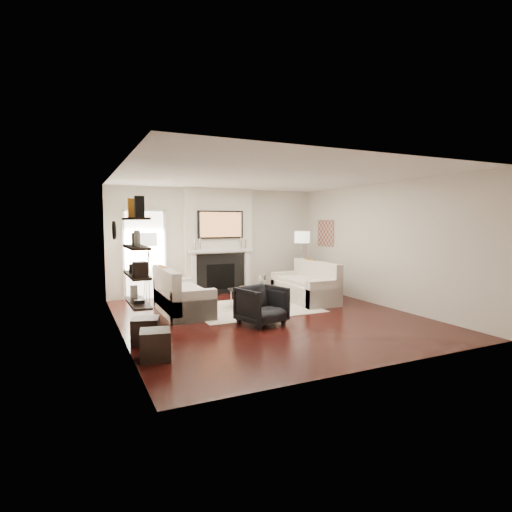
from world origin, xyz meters
name	(u,v)px	position (x,y,z in m)	size (l,w,h in m)	color
room_envelope	(269,248)	(0.00, 0.00, 1.35)	(6.00, 6.00, 6.00)	black
chimney_breast	(219,241)	(0.00, 2.88, 1.35)	(1.80, 0.25, 2.70)	silver
fireplace_surround	(221,274)	(0.00, 2.74, 0.52)	(1.30, 0.02, 1.04)	black
firebox	(221,277)	(0.00, 2.73, 0.45)	(0.75, 0.02, 0.65)	black
mantel_pilaster_l	(194,274)	(-0.72, 2.71, 0.55)	(0.12, 0.08, 1.10)	white
mantel_pilaster_r	(247,271)	(0.72, 2.71, 0.55)	(0.12, 0.08, 1.10)	white
mantel_shelf	(221,251)	(0.00, 2.69, 1.12)	(1.70, 0.18, 0.07)	white
tv_body	(221,225)	(0.00, 2.71, 1.78)	(1.20, 0.06, 0.70)	black
tv_screen	(221,225)	(0.00, 2.68, 1.78)	(1.10, 0.01, 0.62)	#BF723F
candlestick_l_tall	(200,244)	(-0.55, 2.70, 1.30)	(0.04, 0.04, 0.30)	silver
candlestick_l_short	(195,245)	(-0.68, 2.70, 1.27)	(0.04, 0.04, 0.24)	silver
candlestick_r_tall	(241,243)	(0.55, 2.70, 1.30)	(0.04, 0.04, 0.30)	silver
candlestick_r_short	(246,244)	(0.68, 2.70, 1.27)	(0.04, 0.04, 0.24)	silver
hallway_panel	(145,255)	(-1.85, 2.98, 1.05)	(0.90, 0.02, 2.10)	white
door_trim_l	(124,256)	(-2.33, 2.96, 1.05)	(0.06, 0.06, 2.16)	white
door_trim_r	(165,255)	(-1.37, 2.96, 1.05)	(0.06, 0.06, 2.16)	white
door_trim_top	(144,210)	(-1.85, 2.96, 2.13)	(1.02, 0.06, 0.06)	white
rug	(253,308)	(0.04, 0.86, 0.01)	(2.60, 2.00, 0.01)	beige
loveseat_left_base	(183,303)	(-1.43, 1.05, 0.21)	(0.85, 1.80, 0.42)	beige
loveseat_left_back	(166,289)	(-1.77, 1.05, 0.53)	(0.18, 1.80, 0.80)	beige
loveseat_left_arm_n	(194,306)	(-1.43, 0.24, 0.30)	(0.85, 0.18, 0.60)	beige
loveseat_left_arm_s	(173,292)	(-1.43, 1.86, 0.30)	(0.85, 0.18, 0.60)	beige
loveseat_left_cushion	(185,290)	(-1.38, 1.05, 0.47)	(0.63, 1.44, 0.10)	beige
pillow_left_orange	(163,277)	(-1.77, 1.35, 0.73)	(0.10, 0.42, 0.42)	#B66916
pillow_left_charcoal	(169,281)	(-1.77, 0.75, 0.72)	(0.10, 0.40, 0.40)	black
loveseat_right_base	(304,292)	(1.46, 1.05, 0.21)	(0.85, 1.80, 0.42)	beige
loveseat_right_back	(317,278)	(1.80, 1.05, 0.53)	(0.18, 1.80, 0.80)	beige
loveseat_right_arm_n	(324,294)	(1.46, 0.24, 0.30)	(0.85, 0.18, 0.60)	beige
loveseat_right_arm_s	(287,283)	(1.46, 1.86, 0.30)	(0.85, 0.18, 0.60)	beige
loveseat_right_cushion	(303,281)	(1.41, 1.05, 0.47)	(0.63, 1.44, 0.10)	beige
pillow_right_orange	(310,268)	(1.80, 1.35, 0.73)	(0.10, 0.42, 0.42)	#B66916
pillow_right_charcoal	(324,271)	(1.80, 0.75, 0.72)	(0.10, 0.40, 0.40)	black
coffee_table	(256,289)	(0.15, 0.92, 0.40)	(1.10, 0.55, 0.04)	black
coffee_leg_nw	(239,302)	(-0.35, 0.70, 0.19)	(0.02, 0.02, 0.38)	silver
coffee_leg_ne	(281,298)	(0.65, 0.70, 0.19)	(0.02, 0.02, 0.38)	silver
coffee_leg_sw	(231,299)	(-0.35, 1.14, 0.19)	(0.02, 0.02, 0.38)	silver
coffee_leg_se	(272,295)	(0.65, 1.14, 0.19)	(0.02, 0.02, 0.38)	silver
hurricane_glass	(263,281)	(0.30, 0.92, 0.56)	(0.16, 0.16, 0.28)	white
hurricane_candle	(262,284)	(0.30, 0.92, 0.50)	(0.11, 0.11, 0.17)	white
copper_bowl	(246,288)	(-0.10, 0.92, 0.45)	(0.29, 0.29, 0.05)	#B1721D
armchair	(262,303)	(-0.36, -0.41, 0.38)	(0.74, 0.69, 0.76)	black
lamp_left_post	(149,276)	(-1.85, 2.46, 0.60)	(0.02, 0.02, 1.20)	silver
lamp_left_shade	(148,239)	(-1.85, 2.46, 1.45)	(0.40, 0.40, 0.30)	white
lamp_left_leg_a	(154,276)	(-1.74, 2.46, 0.60)	(0.02, 0.02, 1.25)	silver
lamp_left_leg_b	(146,276)	(-1.91, 2.56, 0.60)	(0.02, 0.02, 1.25)	silver
lamp_left_leg_c	(147,277)	(-1.91, 2.37, 0.60)	(0.02, 0.02, 1.25)	silver
lamp_right_post	(302,269)	(2.05, 2.13, 0.60)	(0.02, 0.02, 1.20)	silver
lamp_right_shade	(302,237)	(2.05, 2.13, 1.45)	(0.40, 0.40, 0.30)	white
lamp_right_leg_a	(305,269)	(2.16, 2.13, 0.60)	(0.02, 0.02, 1.25)	silver
lamp_right_leg_b	(298,269)	(2.00, 2.23, 0.60)	(0.02, 0.02, 1.25)	silver
lamp_right_leg_c	(302,270)	(1.99, 2.04, 0.60)	(0.02, 0.02, 1.25)	silver
console_top	(320,264)	(2.57, 2.08, 0.73)	(0.35, 1.20, 0.04)	black
console_leg_n	(332,280)	(2.57, 1.53, 0.35)	(0.30, 0.04, 0.71)	black
console_leg_s	(308,275)	(2.57, 2.63, 0.35)	(0.30, 0.04, 0.71)	black
wall_art	(326,233)	(2.73, 2.05, 1.55)	(0.03, 0.70, 0.70)	#98604C
shelf_bottom	(138,303)	(-2.62, -1.00, 0.70)	(0.25, 1.00, 0.04)	black
shelf_lower	(137,275)	(-2.62, -1.00, 1.10)	(0.25, 1.00, 0.04)	black
shelf_upper	(136,247)	(-2.62, -1.00, 1.50)	(0.25, 1.00, 0.04)	black
shelf_top	(135,219)	(-2.62, -1.00, 1.90)	(0.25, 1.00, 0.04)	black
decor_magfile_a	(139,207)	(-2.62, -1.38, 2.06)	(0.12, 0.10, 0.28)	black
decor_magfile_b	(132,208)	(-2.62, -0.72, 2.06)	(0.12, 0.10, 0.28)	#B66916
decor_frame_a	(137,238)	(-2.62, -1.10, 1.63)	(0.04, 0.30, 0.22)	white
decor_frame_b	(134,239)	(-2.62, -0.79, 1.61)	(0.04, 0.22, 0.18)	black
decor_wine_rack	(140,269)	(-2.62, -1.31, 1.22)	(0.18, 0.25, 0.20)	black
decor_box_small	(135,268)	(-2.62, -0.78, 1.18)	(0.15, 0.12, 0.12)	black
decor_books	(139,301)	(-2.62, -1.09, 0.74)	(0.14, 0.20, 0.05)	black
decor_box_tall	(134,292)	(-2.62, -0.65, 0.81)	(0.10, 0.10, 0.18)	white
clock_rim	(114,230)	(-2.73, 0.90, 1.70)	(0.34, 0.34, 0.04)	black
clock_face	(115,230)	(-2.71, 0.90, 1.70)	(0.29, 0.29, 0.01)	white
ottoman_near	(146,331)	(-2.47, -0.70, 0.20)	(0.40, 0.40, 0.40)	black
ottoman_far	(155,345)	(-2.47, -1.47, 0.20)	(0.40, 0.40, 0.40)	black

